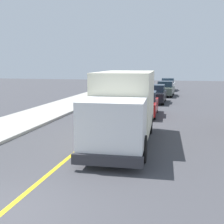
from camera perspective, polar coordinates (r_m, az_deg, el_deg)
name	(u,v)px	position (r m, az deg, el deg)	size (l,w,h in m)	color
centre_line_yellow	(105,127)	(16.38, -1.41, -3.06)	(0.16, 56.00, 0.01)	gold
box_truck	(124,104)	(12.97, 2.36, 1.55)	(2.75, 7.29, 3.20)	#F2EDCC
parked_car_near	(144,104)	(20.30, 6.36, 1.57)	(1.94, 4.46, 1.67)	maroon
parked_car_mid	(156,94)	(27.18, 8.59, 3.49)	(1.84, 4.41, 1.67)	black
parked_car_far	(165,89)	(33.17, 10.48, 4.49)	(2.01, 4.48, 1.67)	#4C564C
parked_car_furthest	(168,85)	(40.51, 10.98, 5.34)	(1.86, 4.42, 1.67)	silver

